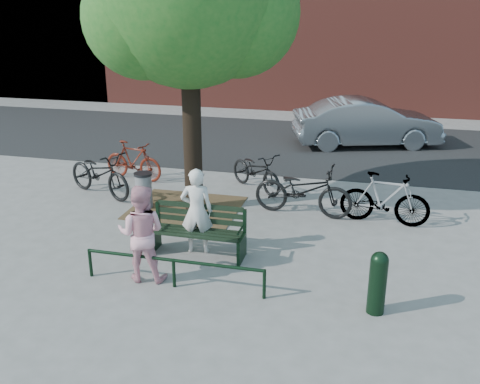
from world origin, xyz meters
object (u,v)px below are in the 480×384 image
(park_bench, at_px, (198,229))
(person_left, at_px, (197,211))
(person_right, at_px, (141,233))
(bicycle_c, at_px, (256,171))
(parked_car, at_px, (367,123))
(bollard, at_px, (378,281))
(litter_bin, at_px, (144,190))

(park_bench, height_order, person_left, person_left)
(park_bench, relative_size, person_left, 1.07)
(person_right, bearing_deg, park_bench, -125.40)
(bicycle_c, xyz_separation_m, parked_car, (2.50, 5.05, 0.27))
(person_right, distance_m, bollard, 3.81)
(park_bench, bearing_deg, litter_bin, 134.97)
(person_right, distance_m, bicycle_c, 4.95)
(person_left, xyz_separation_m, litter_bin, (-1.88, 1.85, -0.39))
(person_right, height_order, litter_bin, person_right)
(park_bench, xyz_separation_m, bollard, (3.20, -1.26, 0.05))
(bollard, bearing_deg, park_bench, 158.55)
(park_bench, bearing_deg, bollard, -21.45)
(park_bench, relative_size, person_right, 1.05)
(bicycle_c, distance_m, parked_car, 5.64)
(park_bench, xyz_separation_m, person_right, (-0.60, -1.13, 0.35))
(park_bench, relative_size, parked_car, 0.38)
(bicycle_c, bearing_deg, person_right, -149.63)
(park_bench, xyz_separation_m, parked_car, (2.77, 8.78, 0.28))
(bollard, bearing_deg, bicycle_c, 120.45)
(park_bench, distance_m, parked_car, 9.22)
(person_right, height_order, parked_car, person_right)
(park_bench, distance_m, bicycle_c, 3.74)
(bicycle_c, bearing_deg, litter_bin, 170.08)
(person_left, height_order, parked_car, person_left)
(park_bench, xyz_separation_m, person_left, (-0.04, 0.07, 0.33))
(park_bench, bearing_deg, person_left, 120.56)
(park_bench, bearing_deg, parked_car, 72.51)
(person_right, bearing_deg, bicycle_c, -107.63)
(litter_bin, relative_size, bicycle_c, 0.44)
(person_right, bearing_deg, person_left, -122.35)
(parked_car, bearing_deg, person_left, 144.59)
(person_left, height_order, person_right, person_right)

